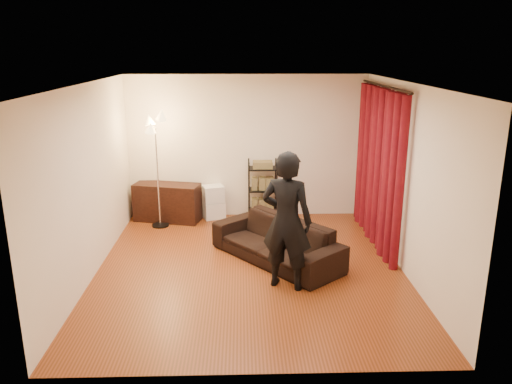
{
  "coord_description": "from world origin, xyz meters",
  "views": [
    {
      "loc": [
        -0.11,
        -6.81,
        3.17
      ],
      "look_at": [
        0.1,
        0.3,
        1.1
      ],
      "focal_mm": 35.0,
      "sensor_mm": 36.0,
      "label": 1
    }
  ],
  "objects_px": {
    "media_cabinet": "(167,202)",
    "floor_lamp": "(158,172)",
    "sofa": "(276,241)",
    "wire_shelf": "(263,190)",
    "storage_boxes": "(214,202)",
    "person": "(287,221)"
  },
  "relations": [
    {
      "from": "media_cabinet",
      "to": "wire_shelf",
      "type": "xyz_separation_m",
      "value": [
        1.8,
        0.07,
        0.21
      ]
    },
    {
      "from": "person",
      "to": "storage_boxes",
      "type": "xyz_separation_m",
      "value": [
        -1.14,
        2.88,
        -0.63
      ]
    },
    {
      "from": "storage_boxes",
      "to": "wire_shelf",
      "type": "xyz_separation_m",
      "value": [
        0.94,
        -0.03,
        0.25
      ]
    },
    {
      "from": "media_cabinet",
      "to": "person",
      "type": "bearing_deg",
      "value": -40.78
    },
    {
      "from": "sofa",
      "to": "storage_boxes",
      "type": "bearing_deg",
      "value": 167.84
    },
    {
      "from": "floor_lamp",
      "to": "sofa",
      "type": "bearing_deg",
      "value": -38.02
    },
    {
      "from": "person",
      "to": "floor_lamp",
      "type": "relative_size",
      "value": 0.93
    },
    {
      "from": "media_cabinet",
      "to": "floor_lamp",
      "type": "height_order",
      "value": "floor_lamp"
    },
    {
      "from": "storage_boxes",
      "to": "media_cabinet",
      "type": "bearing_deg",
      "value": -173.26
    },
    {
      "from": "person",
      "to": "floor_lamp",
      "type": "height_order",
      "value": "floor_lamp"
    },
    {
      "from": "sofa",
      "to": "wire_shelf",
      "type": "height_order",
      "value": "wire_shelf"
    },
    {
      "from": "sofa",
      "to": "person",
      "type": "bearing_deg",
      "value": -35.63
    },
    {
      "from": "media_cabinet",
      "to": "storage_boxes",
      "type": "height_order",
      "value": "media_cabinet"
    },
    {
      "from": "wire_shelf",
      "to": "sofa",
      "type": "bearing_deg",
      "value": -96.99
    },
    {
      "from": "person",
      "to": "media_cabinet",
      "type": "distance_m",
      "value": 3.47
    },
    {
      "from": "media_cabinet",
      "to": "wire_shelf",
      "type": "distance_m",
      "value": 1.81
    },
    {
      "from": "media_cabinet",
      "to": "wire_shelf",
      "type": "relative_size",
      "value": 1.07
    },
    {
      "from": "person",
      "to": "storage_boxes",
      "type": "bearing_deg",
      "value": -46.26
    },
    {
      "from": "person",
      "to": "storage_boxes",
      "type": "distance_m",
      "value": 3.16
    },
    {
      "from": "storage_boxes",
      "to": "wire_shelf",
      "type": "height_order",
      "value": "wire_shelf"
    },
    {
      "from": "person",
      "to": "media_cabinet",
      "type": "xyz_separation_m",
      "value": [
        -2.0,
        2.78,
        -0.59
      ]
    },
    {
      "from": "wire_shelf",
      "to": "media_cabinet",
      "type": "bearing_deg",
      "value": 171.37
    }
  ]
}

